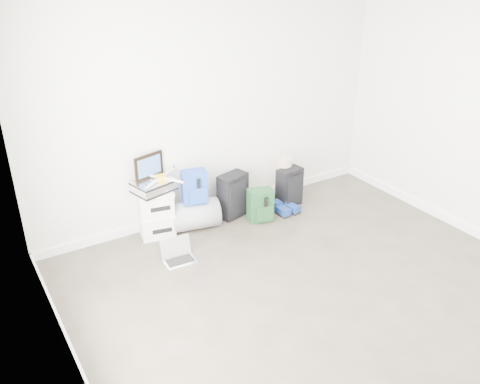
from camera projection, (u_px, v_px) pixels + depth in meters
ground at (351, 322)px, 4.54m from camera, size 5.00×5.00×0.00m
room_envelope at (372, 140)px, 3.80m from camera, size 4.52×5.02×2.71m
boxes_stack at (156, 213)px, 5.78m from camera, size 0.45×0.39×0.56m
briefcase at (154, 186)px, 5.63m from camera, size 0.50×0.42×0.13m
painting at (149, 166)px, 5.62m from camera, size 0.37×0.12×0.28m
drone at (161, 178)px, 5.61m from camera, size 0.49×0.49×0.05m
duffel_bag at (195, 215)px, 5.97m from camera, size 0.62×0.46×0.35m
blue_backpack at (195, 188)px, 5.79m from camera, size 0.32×0.26×0.40m
large_suitcase at (233, 196)px, 6.19m from camera, size 0.40×0.31×0.55m
green_backpack at (261, 206)px, 6.12m from camera, size 0.33×0.27×0.41m
carry_on at (290, 187)px, 6.46m from camera, size 0.34×0.25×0.50m
shoes at (285, 209)px, 6.37m from camera, size 0.29×0.32×0.10m
rolled_rug at (283, 180)px, 6.55m from camera, size 0.20×0.20×0.61m
laptop at (178, 255)px, 5.41m from camera, size 0.34×0.26×0.23m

